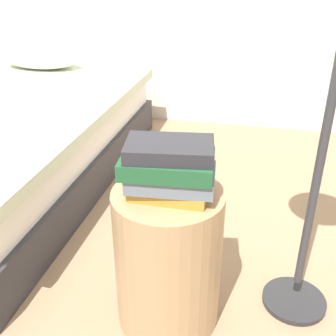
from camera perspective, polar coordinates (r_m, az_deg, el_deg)
name	(u,v)px	position (r m, az deg, el deg)	size (l,w,h in m)	color
ground_plane	(168,313)	(1.65, 0.00, -19.16)	(8.00, 8.00, 0.00)	#937556
side_table	(168,258)	(1.47, 0.00, -12.19)	(0.37, 0.37, 0.52)	tan
book_ochre	(169,190)	(1.31, 0.20, -3.00)	(0.24, 0.15, 0.03)	#B7842D
book_slate	(172,177)	(1.29, 0.49, -1.22)	(0.27, 0.18, 0.05)	slate
book_forest	(168,164)	(1.26, -0.03, 0.57)	(0.28, 0.18, 0.05)	#1E512D
book_charcoal	(170,149)	(1.24, 0.21, 2.57)	(0.26, 0.16, 0.05)	#28282D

